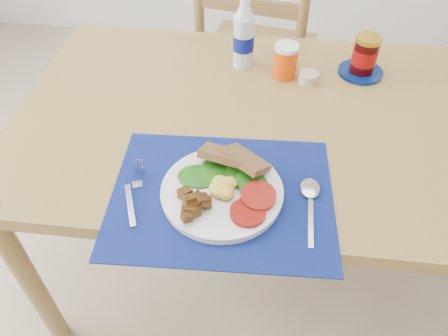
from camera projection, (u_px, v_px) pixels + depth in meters
The scene contains 11 objects.
ground at pixel (245, 305), 1.64m from camera, with size 4.00×4.00×0.00m, color gray.
table at pixel (259, 136), 1.30m from camera, with size 1.40×0.90×0.75m.
chair_far at pixel (256, 31), 1.84m from camera, with size 0.54×0.52×1.26m.
placemat at pixel (222, 196), 1.02m from camera, with size 0.52×0.41×0.00m, color black.
breakfast_plate at pixel (219, 191), 1.01m from camera, with size 0.28×0.28×0.07m.
fork at pixel (135, 192), 1.03m from camera, with size 0.06×0.18×0.00m.
spoon at pixel (310, 198), 1.01m from camera, with size 0.05×0.20×0.01m.
water_bottle at pixel (244, 38), 1.35m from camera, with size 0.07×0.07×0.22m.
juice_glass at pixel (285, 62), 1.34m from camera, with size 0.07×0.07×0.10m, color #D13E05.
ramekin at pixel (308, 77), 1.35m from camera, with size 0.06×0.06×0.03m, color tan.
jam_on_saucer at pixel (364, 58), 1.35m from camera, with size 0.14×0.14×0.13m.
Camera 1 is at (0.02, -0.79, 1.53)m, focal length 35.00 mm.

